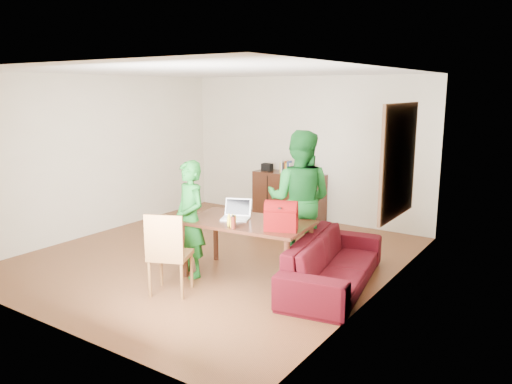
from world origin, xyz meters
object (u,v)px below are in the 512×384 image
Objects in this scene: person_far at (299,200)px; red_bag at (281,219)px; chair at (170,269)px; laptop at (235,216)px; table at (248,228)px; sofa at (333,262)px; bottle at (233,222)px; person_near at (190,219)px.

person_far is 0.90m from red_bag.
chair is at bearing 48.33° from person_far.
red_bag reaches higher than laptop.
chair reaches higher than table.
laptop is 0.20× the size of sofa.
sofa is (1.02, 0.74, -0.54)m from bottle.
sofa is (0.72, -0.40, -0.65)m from person_far.
red_bag is at bearing 27.03° from bottle.
red_bag reaches higher than sofa.
laptop is 0.78m from red_bag.
table is 1.11× the size of person_near.
chair is at bearing -163.62° from red_bag.
person_near reaches higher than sofa.
bottle is (0.72, -0.02, 0.08)m from person_near.
red_bag is (0.77, -0.11, 0.10)m from laptop.
table is at bearing 40.17° from chair.
table is at bearing 97.64° from sofa.
person_near is 9.12× the size of bottle.
person_near is 3.96× the size of red_bag.
person_near is at bearing 31.87° from person_far.
bottle is at bearing -79.57° from laptop.
person_far is at bearing 68.13° from person_near.
person_near is 0.60m from laptop.
person_far is 1.05m from sofa.
chair is at bearing -133.10° from bottle.
laptop is at bearing 122.70° from bottle.
person_far is at bearing 32.61° from laptop.
person_near reaches higher than red_bag.
table is at bearing 49.91° from person_near.
person_near reaches higher than chair.
bottle is (0.24, -0.37, 0.04)m from laptop.
table is 4.40× the size of red_bag.
table is 1.14m from chair.
laptop is (0.30, 0.95, 0.51)m from chair.
bottle is 0.59m from red_bag.
chair reaches higher than sofa.
person_far is (1.02, 1.12, 0.18)m from person_near.
person_far is at bearing 40.39° from chair.
chair is 2.62× the size of red_bag.
person_near reaches higher than bottle.
person_far is 1.18m from bottle.
chair is 0.78m from person_near.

